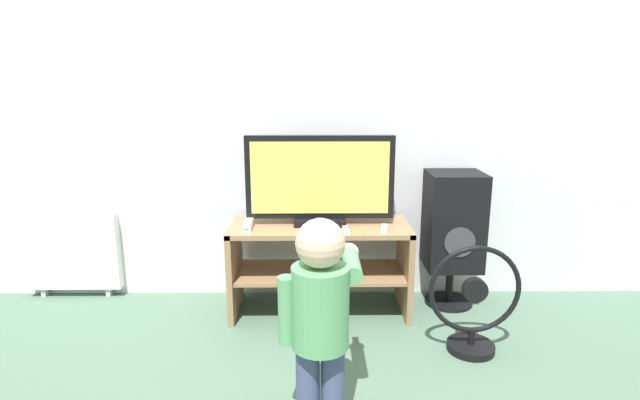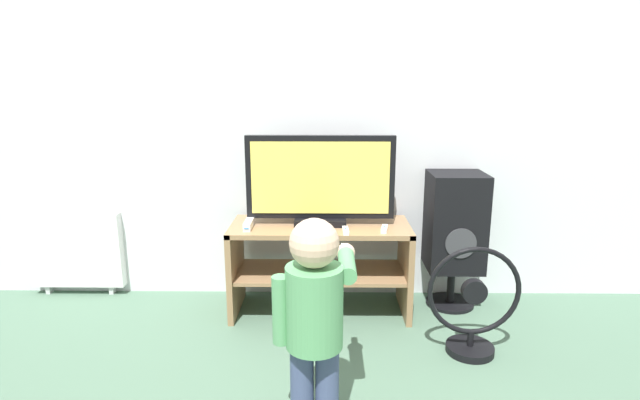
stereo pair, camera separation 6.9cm
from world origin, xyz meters
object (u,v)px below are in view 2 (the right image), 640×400
object	(u,v)px
child	(315,308)
floor_fan	(473,307)
remote_secondary	(346,231)
remote_primary	(384,229)
speaker_tower	(455,224)
radiator	(76,250)
television	(320,181)
game_console	(249,224)

from	to	relation	value
child	floor_fan	xyz separation A→B (m)	(0.84, 0.60, -0.28)
remote_secondary	remote_primary	bearing A→B (deg)	10.06
remote_secondary	child	xyz separation A→B (m)	(-0.16, -0.95, -0.04)
speaker_tower	radiator	xyz separation A→B (m)	(-2.56, 0.15, -0.24)
child	remote_primary	bearing A→B (deg)	68.28
remote_secondary	child	bearing A→B (deg)	-99.56
remote_secondary	radiator	world-z (taller)	remote_secondary
television	child	distance (m)	1.17
remote_primary	speaker_tower	xyz separation A→B (m)	(0.48, 0.22, -0.03)
television	radiator	distance (m)	1.78
child	game_console	bearing A→B (deg)	112.50
television	remote_primary	bearing A→B (deg)	-20.29
remote_primary	radiator	size ratio (longest dim) A/B	0.21
game_console	radiator	xyz separation A→B (m)	(-1.25, 0.32, -0.28)
speaker_tower	radiator	size ratio (longest dim) A/B	1.40
remote_primary	remote_secondary	world-z (taller)	same
game_console	floor_fan	xyz separation A→B (m)	(1.27, -0.43, -0.33)
remote_secondary	television	bearing A→B (deg)	129.61
game_console	remote_primary	distance (m)	0.83
game_console	floor_fan	bearing A→B (deg)	-18.94
remote_primary	remote_secondary	size ratio (longest dim) A/B	1.03
child	television	bearing A→B (deg)	89.66
speaker_tower	remote_primary	bearing A→B (deg)	-155.42
child	floor_fan	world-z (taller)	child
remote_primary	speaker_tower	size ratio (longest dim) A/B	0.15
speaker_tower	radiator	world-z (taller)	speaker_tower
remote_primary	remote_secondary	bearing A→B (deg)	-169.94
child	speaker_tower	distance (m)	1.49
game_console	television	bearing A→B (deg)	12.48
remote_primary	floor_fan	size ratio (longest dim) A/B	0.22
remote_secondary	radiator	xyz separation A→B (m)	(-1.84, 0.41, -0.27)
television	remote_secondary	xyz separation A→B (m)	(0.15, -0.18, -0.26)
game_console	remote_primary	size ratio (longest dim) A/B	1.43
floor_fan	radiator	distance (m)	2.63
television	speaker_tower	size ratio (longest dim) A/B	1.03
television	remote_secondary	size ratio (longest dim) A/B	7.01
game_console	remote_secondary	world-z (taller)	game_console
television	remote_primary	distance (m)	0.49
game_console	radiator	distance (m)	1.32
floor_fan	remote_secondary	bearing A→B (deg)	152.95
radiator	remote_primary	bearing A→B (deg)	-9.97
remote_secondary	child	size ratio (longest dim) A/B	0.14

